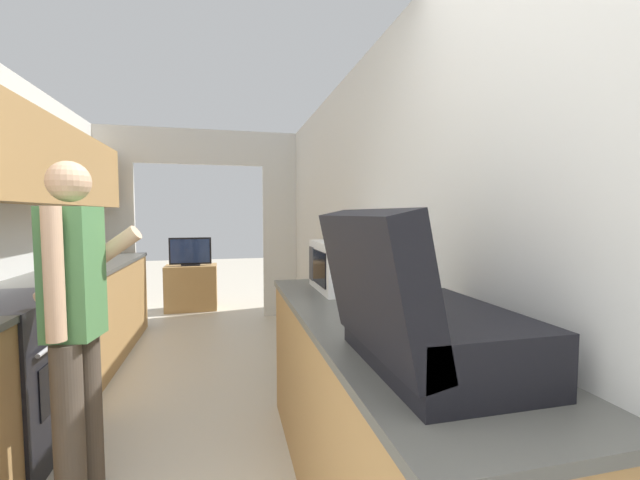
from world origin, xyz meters
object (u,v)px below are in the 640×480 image
at_px(microwave, 346,266).
at_px(tv_cabinet, 191,287).
at_px(television, 190,252).
at_px(person, 75,325).
at_px(suitcase, 415,318).

distance_m(microwave, tv_cabinet, 3.92).
xyz_separation_m(microwave, television, (-1.24, 3.60, -0.22)).
bearing_deg(microwave, person, -168.04).
bearing_deg(person, microwave, -68.76).
xyz_separation_m(microwave, tv_cabinet, (-1.24, 3.64, -0.75)).
relative_size(suitcase, tv_cabinet, 0.90).
bearing_deg(suitcase, microwave, 82.32).
bearing_deg(tv_cabinet, television, -90.00).
height_order(suitcase, television, suitcase).
relative_size(person, suitcase, 2.53).
distance_m(tv_cabinet, television, 0.53).
xyz_separation_m(suitcase, microwave, (0.17, 1.25, -0.01)).
bearing_deg(suitcase, tv_cabinet, 102.40).
distance_m(person, tv_cabinet, 3.99).
height_order(person, tv_cabinet, person).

